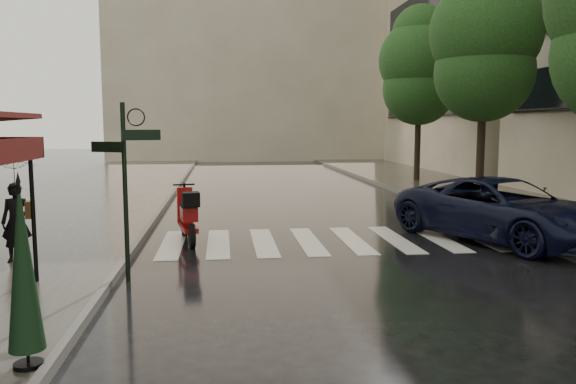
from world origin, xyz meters
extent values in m
plane|color=black|center=(0.00, 0.00, 0.00)|extent=(120.00, 120.00, 0.00)
cube|color=#38332D|center=(-4.50, 12.00, 0.06)|extent=(6.00, 60.00, 0.12)
cube|color=#38332D|center=(10.25, 12.00, 0.06)|extent=(5.50, 60.00, 0.12)
cube|color=#595651|center=(-1.45, 12.00, 0.07)|extent=(0.12, 60.00, 0.16)
cube|color=#595651|center=(7.45, 12.00, 0.07)|extent=(0.12, 60.00, 0.16)
cube|color=silver|center=(-0.70, 6.00, 0.01)|extent=(0.50, 3.20, 0.01)
cube|color=silver|center=(0.35, 6.00, 0.01)|extent=(0.50, 3.20, 0.01)
cube|color=silver|center=(1.40, 6.00, 0.01)|extent=(0.50, 3.20, 0.01)
cube|color=silver|center=(2.45, 6.00, 0.01)|extent=(0.50, 3.20, 0.01)
cube|color=silver|center=(3.50, 6.00, 0.01)|extent=(0.50, 3.20, 0.01)
cube|color=silver|center=(4.55, 6.00, 0.01)|extent=(0.50, 3.20, 0.01)
cube|color=silver|center=(5.60, 6.00, 0.01)|extent=(0.50, 3.20, 0.01)
cube|color=silver|center=(6.65, 6.00, 0.01)|extent=(0.50, 3.20, 0.01)
cylinder|color=black|center=(-2.65, 2.75, 1.29)|extent=(0.07, 0.07, 2.35)
cylinder|color=black|center=(-1.20, 3.00, 1.55)|extent=(0.08, 0.08, 3.10)
cube|color=black|center=(-0.90, 3.00, 2.55)|extent=(0.62, 0.26, 0.18)
cube|color=black|center=(-1.48, 3.00, 2.35)|extent=(0.56, 0.29, 0.18)
cube|color=tan|center=(16.50, 26.00, 9.25)|extent=(8.00, 16.00, 18.50)
cube|color=tan|center=(3.00, 38.00, 10.00)|extent=(22.00, 6.00, 20.00)
cylinder|color=black|center=(9.50, 12.00, 2.36)|extent=(0.28, 0.28, 4.48)
sphere|color=#163412|center=(9.50, 12.00, 4.52)|extent=(3.40, 3.40, 3.40)
sphere|color=#163412|center=(9.50, 12.00, 5.88)|extent=(3.80, 3.80, 3.80)
cylinder|color=black|center=(9.70, 19.00, 2.30)|extent=(0.28, 0.28, 4.37)
sphere|color=#163412|center=(9.70, 19.00, 4.41)|extent=(3.40, 3.40, 3.40)
sphere|color=#163412|center=(9.70, 19.00, 5.74)|extent=(3.80, 3.80, 3.80)
sphere|color=#163412|center=(9.70, 19.00, 6.98)|extent=(2.60, 2.60, 2.60)
imported|color=black|center=(-3.44, 4.22, 0.88)|extent=(0.58, 0.40, 1.52)
imported|color=black|center=(-3.44, 4.22, 2.08)|extent=(0.96, 0.98, 0.83)
cube|color=#543516|center=(-3.19, 4.24, 1.12)|extent=(0.14, 0.29, 0.32)
cylinder|color=black|center=(-0.23, 5.59, 0.27)|extent=(0.21, 0.56, 0.55)
cylinder|color=black|center=(-0.48, 7.00, 0.27)|extent=(0.21, 0.56, 0.55)
cube|color=maroon|center=(-0.36, 6.33, 0.37)|extent=(0.58, 1.52, 0.11)
cube|color=maroon|center=(-0.31, 6.04, 0.71)|extent=(0.45, 0.68, 0.32)
cube|color=maroon|center=(-0.45, 6.83, 0.80)|extent=(0.38, 0.20, 0.86)
cylinder|color=black|center=(-0.47, 6.94, 1.28)|extent=(0.52, 0.13, 0.04)
cube|color=black|center=(-0.24, 5.63, 1.09)|extent=(0.42, 0.40, 0.32)
imported|color=black|center=(7.00, 5.54, 0.74)|extent=(4.41, 5.86, 1.48)
cylinder|color=black|center=(-1.65, -0.73, 0.14)|extent=(0.31, 0.31, 0.05)
cylinder|color=black|center=(-1.65, -0.73, 1.15)|extent=(0.03, 0.03, 1.95)
cone|color=black|center=(-1.65, -0.73, 1.24)|extent=(0.38, 0.38, 1.85)
camera|label=1|loc=(0.46, -6.82, 2.72)|focal=35.00mm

